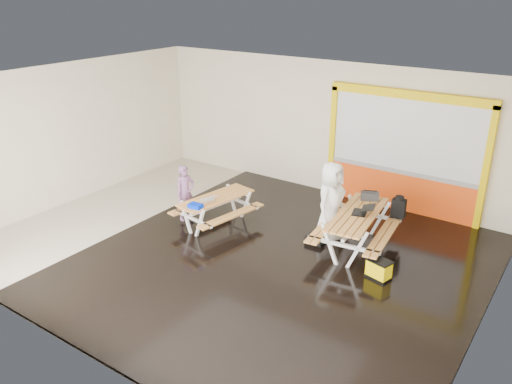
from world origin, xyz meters
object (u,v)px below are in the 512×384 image
Objects in this scene: picnic_table_right at (357,222)px; blue_pouch at (195,206)px; laptop_right at (363,211)px; person_left at (185,193)px; backpack at (399,207)px; laptop_left at (208,199)px; fluke_bag at (379,269)px; toolbox at (370,196)px; picnic_table_left at (216,204)px; person_right at (331,202)px; dark_case at (315,239)px.

picnic_table_right is 3.46m from blue_pouch.
person_left is at bearing -164.64° from laptop_right.
person_left is 4.79m from backpack.
backpack is at bearing 63.63° from laptop_right.
laptop_left is 0.92× the size of backpack.
person_left is 4.73m from fluke_bag.
toolbox reaches higher than blue_pouch.
laptop_left is 0.87× the size of fluke_bag.
picnic_table_left is at bearing -166.15° from picnic_table_right.
picnic_table_right is 1.28× the size of person_right.
picnic_table_right is 4.41× the size of laptop_right.
person_right is (2.45, 0.87, 0.34)m from picnic_table_left.
backpack is 0.95× the size of fluke_bag.
toolbox is at bearing -166.95° from backpack.
dark_case is at bearing 12.81° from picnic_table_left.
backpack is at bearing 13.05° from toolbox.
backpack reaches higher than fluke_bag.
backpack is (3.66, 2.44, 0.00)m from blue_pouch.
laptop_right is (0.76, -0.05, 0.02)m from person_right.
picnic_table_left is at bearing -165.72° from laptop_right.
toolbox reaches higher than dark_case.
picnic_table_left is 0.75m from blue_pouch.
laptop_right is at bearing 14.28° from picnic_table_left.
laptop_left is (-0.01, -0.28, 0.22)m from picnic_table_left.
person_right is at bearing 32.89° from blue_pouch.
person_right is at bearing -56.78° from person_left.
toolbox is (3.04, 2.30, 0.16)m from blue_pouch.
laptop_left reaches higher than picnic_table_left.
toolbox is at bearing -37.89° from person_right.
fluke_bag is (1.54, -0.95, -0.67)m from person_right.
dark_case is 1.79m from fluke_bag.
laptop_left reaches higher than blue_pouch.
picnic_table_right is 0.72m from person_right.
person_right is (3.15, 1.12, 0.13)m from person_left.
toolbox is at bearing 95.66° from picnic_table_right.
toolbox is at bearing -50.27° from person_left.
laptop_left is at bearing 91.83° from blue_pouch.
picnic_table_left is at bearing -152.57° from toolbox.
person_right is at bearing 66.99° from dark_case.
person_left is 2.51× the size of laptop_right.
blue_pouch is at bearing -142.92° from toolbox.
person_left is at bearing -155.58° from backpack.
person_right is at bearing 171.81° from picnic_table_right.
toolbox is 0.65m from backpack.
picnic_table_right is at bearing -119.42° from backpack.
person_right is 0.92m from toolbox.
laptop_right reaches higher than blue_pouch.
person_left is at bearing -177.84° from fluke_bag.
dark_case is at bearing 19.08° from laptop_left.
toolbox is 1.53m from dark_case.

